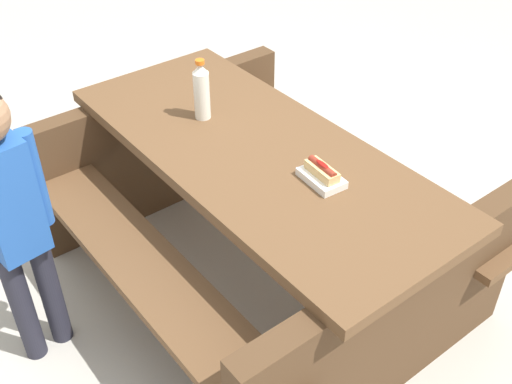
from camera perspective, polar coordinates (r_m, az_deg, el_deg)
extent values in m
plane|color=#B7B2A8|center=(3.02, 0.00, -7.93)|extent=(30.00, 30.00, 0.00)
cube|color=brown|center=(2.55, 0.00, 3.56)|extent=(1.95, 1.32, 0.05)
cube|color=brown|center=(3.03, 8.37, 2.55)|extent=(1.79, 0.86, 0.04)
cube|color=brown|center=(2.51, -10.20, -6.54)|extent=(1.79, 0.86, 0.04)
cube|color=#4D3520|center=(2.39, 11.87, -12.38)|extent=(0.56, 1.35, 0.70)
cube|color=#4D3520|center=(3.30, -8.39, 4.09)|extent=(0.56, 1.35, 0.70)
cylinder|color=silver|center=(2.70, -4.95, 8.74)|extent=(0.07, 0.07, 0.21)
cone|color=silver|center=(2.64, -5.10, 11.14)|extent=(0.06, 0.06, 0.04)
cylinder|color=orange|center=(2.63, -5.13, 11.70)|extent=(0.04, 0.04, 0.02)
cube|color=white|center=(2.35, 5.97, 1.26)|extent=(0.21, 0.17, 0.03)
cube|color=#D8B272|center=(2.34, 6.02, 1.92)|extent=(0.16, 0.11, 0.04)
cylinder|color=maroon|center=(2.33, 6.05, 2.28)|extent=(0.14, 0.08, 0.03)
ellipsoid|color=maroon|center=(2.32, 6.07, 2.52)|extent=(0.07, 0.05, 0.01)
cylinder|color=#262633|center=(2.71, -18.19, -8.53)|extent=(0.09, 0.09, 0.56)
cylinder|color=#262633|center=(2.69, -20.46, -9.77)|extent=(0.09, 0.09, 0.56)
cube|color=#2659B2|center=(2.37, -21.82, -0.54)|extent=(0.21, 0.22, 0.47)
cylinder|color=#2659B2|center=(2.39, -19.50, 1.11)|extent=(0.07, 0.07, 0.40)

